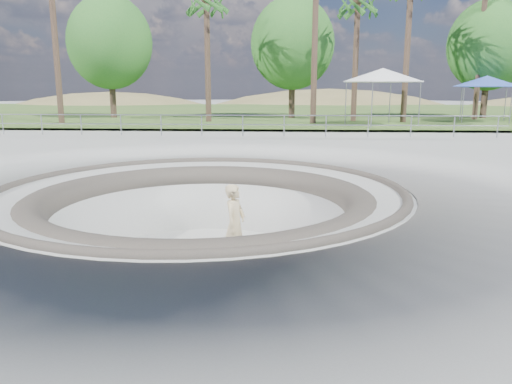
% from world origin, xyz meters
% --- Properties ---
extents(ground, '(180.00, 180.00, 0.00)m').
position_xyz_m(ground, '(0.00, 0.00, 0.00)').
color(ground, '#ACADA8').
rests_on(ground, ground).
extents(skate_bowl, '(14.00, 14.00, 4.10)m').
position_xyz_m(skate_bowl, '(0.00, 0.00, -1.83)').
color(skate_bowl, '#ACADA8').
rests_on(skate_bowl, ground).
extents(grass_strip, '(180.00, 36.00, 0.12)m').
position_xyz_m(grass_strip, '(0.00, 34.00, 0.22)').
color(grass_strip, '#3D5B24').
rests_on(grass_strip, ground).
extents(distant_hills, '(103.20, 45.00, 28.60)m').
position_xyz_m(distant_hills, '(3.78, 57.17, -7.02)').
color(distant_hills, brown).
rests_on(distant_hills, ground).
extents(safety_railing, '(25.00, 0.06, 1.03)m').
position_xyz_m(safety_railing, '(0.00, 12.00, 0.69)').
color(safety_railing, gray).
rests_on(safety_railing, ground).
extents(skateboard, '(0.78, 0.29, 0.08)m').
position_xyz_m(skateboard, '(0.88, -0.23, -1.84)').
color(skateboard, '#945D3B').
rests_on(skateboard, ground).
extents(skater, '(0.69, 0.85, 2.00)m').
position_xyz_m(skater, '(0.88, -0.23, -0.82)').
color(skater, '#D5BC8A').
rests_on(skater, skateboard).
extents(canopy_white, '(6.07, 6.07, 3.29)m').
position_xyz_m(canopy_white, '(7.66, 18.00, 3.16)').
color(canopy_white, gray).
rests_on(canopy_white, ground).
extents(canopy_blue, '(5.55, 5.55, 2.92)m').
position_xyz_m(canopy_blue, '(14.85, 21.35, 2.83)').
color(canopy_blue, gray).
rests_on(canopy_blue, ground).
extents(palm_b, '(2.60, 2.60, 8.53)m').
position_xyz_m(palm_b, '(-2.97, 20.39, 7.45)').
color(palm_b, '#4E392D').
rests_on(palm_b, ground).
extents(palm_d, '(2.60, 2.60, 8.56)m').
position_xyz_m(palm_d, '(6.52, 21.64, 7.47)').
color(palm_d, '#4E392D').
rests_on(palm_d, ground).
extents(bushy_tree_left, '(6.04, 5.49, 8.72)m').
position_xyz_m(bushy_tree_left, '(-10.58, 24.12, 5.58)').
color(bushy_tree_left, '#4E392D').
rests_on(bushy_tree_left, ground).
extents(bushy_tree_mid, '(5.94, 5.40, 8.57)m').
position_xyz_m(bushy_tree_mid, '(2.45, 24.79, 5.49)').
color(bushy_tree_mid, '#4E392D').
rests_on(bushy_tree_mid, ground).
extents(bushy_tree_right, '(5.78, 5.25, 8.33)m').
position_xyz_m(bushy_tree_right, '(16.29, 25.28, 5.34)').
color(bushy_tree_right, '#4E392D').
rests_on(bushy_tree_right, ground).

